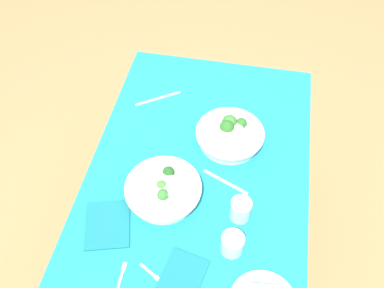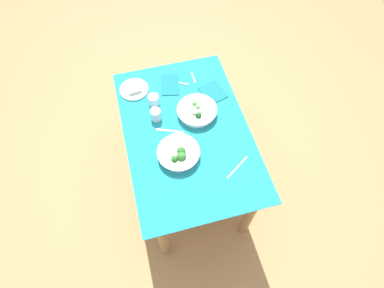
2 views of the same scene
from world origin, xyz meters
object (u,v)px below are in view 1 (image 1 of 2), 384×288
broccoli_bowl_far (230,135)px  napkin_folded_lower (108,224)px  water_glass_center (241,210)px  table_knife_right (225,182)px  table_knife_left (158,99)px  fork_by_far_bowl (121,277)px  water_glass_side (232,244)px  napkin_folded_upper (179,283)px  fork_by_near_bowl (152,274)px  broccoli_bowl_near (164,190)px

broccoli_bowl_far → napkin_folded_lower: 0.56m
water_glass_center → table_knife_right: bearing=-152.2°
table_knife_left → fork_by_far_bowl: bearing=-118.5°
water_glass_side → napkin_folded_lower: 0.42m
water_glass_side → table_knife_right: size_ratio=0.42×
broccoli_bowl_far → napkin_folded_upper: size_ratio=1.31×
broccoli_bowl_far → fork_by_far_bowl: 0.65m
water_glass_side → fork_by_near_bowl: water_glass_side is taller
fork_by_far_bowl → table_knife_right: bearing=-34.0°
broccoli_bowl_far → broccoli_bowl_near: (0.29, -0.19, -0.00)m
fork_by_far_bowl → table_knife_right: size_ratio=0.59×
broccoli_bowl_near → table_knife_left: broccoli_bowl_near is taller
fork_by_far_bowl → table_knife_right: 0.48m
napkin_folded_lower → water_glass_side: bearing=88.9°
broccoli_bowl_near → napkin_folded_lower: (0.15, -0.16, -0.03)m
broccoli_bowl_far → water_glass_center: size_ratio=3.18×
broccoli_bowl_far → water_glass_side: broccoli_bowl_far is taller
water_glass_center → table_knife_right: (-0.12, -0.06, -0.04)m
fork_by_near_bowl → napkin_folded_upper: napkin_folded_upper is taller
table_knife_left → table_knife_right: size_ratio=1.10×
fork_by_far_bowl → table_knife_left: same height
water_glass_center → fork_by_near_bowl: (0.25, -0.24, -0.04)m
broccoli_bowl_near → fork_by_near_bowl: bearing=6.1°
water_glass_side → fork_by_near_bowl: 0.26m
broccoli_bowl_far → water_glass_center: broccoli_bowl_far is taller
table_knife_left → table_knife_right: 0.49m
broccoli_bowl_near → table_knife_left: size_ratio=1.33×
table_knife_right → napkin_folded_lower: size_ratio=1.03×
fork_by_far_bowl → fork_by_near_bowl: 0.10m
broccoli_bowl_near → water_glass_center: water_glass_center is taller
fork_by_far_bowl → fork_by_near_bowl: bearing=-74.0°
napkin_folded_lower → fork_by_near_bowl: bearing=53.9°
water_glass_side → broccoli_bowl_near: bearing=-121.3°
water_glass_center → fork_by_far_bowl: bearing=-49.8°
broccoli_bowl_near → water_glass_side: bearing=58.7°
table_knife_right → water_glass_center: bearing=140.5°
broccoli_bowl_far → fork_by_near_bowl: bearing=-15.8°
fork_by_near_bowl → table_knife_left: 0.76m
broccoli_bowl_near → napkin_folded_lower: bearing=-46.5°
broccoli_bowl_far → broccoli_bowl_near: broccoli_bowl_far is taller
fork_by_far_bowl → napkin_folded_lower: size_ratio=0.60×
fork_by_far_bowl → table_knife_left: 0.77m
water_glass_side → table_knife_left: size_ratio=0.38×
broccoli_bowl_far → table_knife_right: (0.20, 0.01, -0.03)m
table_knife_right → napkin_folded_lower: (0.24, -0.36, 0.00)m
napkin_folded_lower → fork_by_far_bowl: bearing=30.3°
fork_by_far_bowl → napkin_folded_upper: 0.18m
broccoli_bowl_far → napkin_folded_upper: (0.58, -0.08, -0.03)m
water_glass_center → napkin_folded_upper: 0.31m
broccoli_bowl_near → fork_by_near_bowl: broccoli_bowl_near is taller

